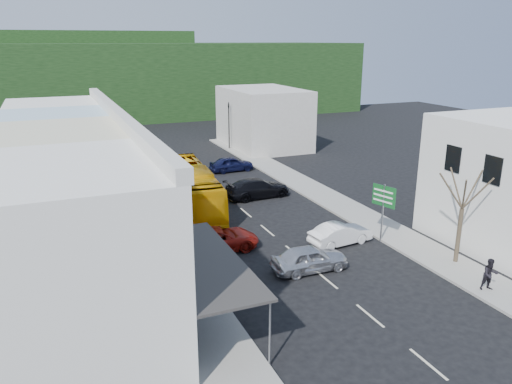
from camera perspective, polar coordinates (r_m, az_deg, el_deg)
name	(u,v)px	position (r m, az deg, el deg)	size (l,w,h in m)	color
ground	(294,252)	(31.03, 4.32, -6.89)	(120.00, 120.00, 0.00)	black
sidewalk_left	(141,216)	(37.75, -12.97, -2.74)	(3.00, 52.00, 0.15)	gray
sidewalk_right	(319,193)	(42.63, 7.24, -0.14)	(3.00, 52.00, 0.15)	gray
shopfront_row	(67,191)	(31.38, -20.78, 0.07)	(8.25, 30.00, 8.00)	silver
distant_block_left	(62,141)	(53.06, -21.30, 5.48)	(8.00, 10.00, 6.00)	#B7B2A8
distant_block_right	(263,118)	(60.89, 0.82, 8.46)	(8.00, 12.00, 7.00)	#B7B2A8
hillside	(115,75)	(91.21, -15.78, 12.73)	(80.00, 26.00, 14.00)	black
bus	(191,189)	(38.64, -7.39, 0.33)	(2.50, 11.60, 3.10)	#F3A908
car_silver	(310,259)	(28.50, 6.14, -7.66)	(1.80, 4.40, 1.40)	silver
car_white	(340,234)	(32.33, 9.61, -4.73)	(1.80, 4.40, 1.40)	silver
car_red	(218,239)	(31.12, -4.39, -5.41)	(1.90, 4.60, 1.40)	maroon
car_black_near	(258,189)	(41.28, 0.18, 0.33)	(1.84, 4.50, 1.40)	black
car_navy_mid	(231,164)	(49.61, -2.82, 3.17)	(1.80, 4.40, 1.40)	black
car_black_far	(174,170)	(47.93, -9.30, 2.47)	(1.80, 4.40, 1.40)	black
pedestrian_left	(154,257)	(28.51, -11.63, -7.26)	(0.60, 0.40, 1.70)	black
pedestrian_right	(490,275)	(28.59, 25.18, -8.54)	(0.70, 0.44, 1.70)	black
direction_sign	(383,213)	(32.89, 14.26, -2.37)	(0.69, 1.71, 3.85)	#125521
street_tree	(462,209)	(30.53, 22.48, -1.79)	(2.33, 2.33, 6.77)	#3B3021
traffic_signal	(229,126)	(59.40, -3.11, 7.53)	(0.84, 1.23, 5.57)	black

